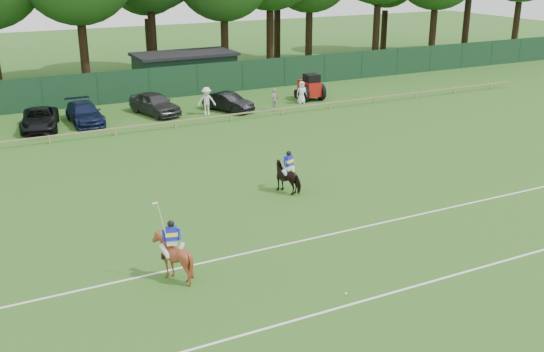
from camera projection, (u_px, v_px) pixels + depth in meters
ground at (294, 231)px, 26.44m from camera, size 160.00×160.00×0.00m
horse_dark at (289, 177)px, 30.60m from camera, size 1.42×1.88×1.44m
horse_chestnut at (173, 257)px, 22.31m from camera, size 1.71×1.82×1.67m
suv_black at (40, 119)px, 41.48m from camera, size 3.14×5.21×1.35m
sedan_navy at (85, 113)px, 42.93m from camera, size 2.01×4.85×1.40m
hatch_grey at (155, 103)px, 45.25m from camera, size 3.04×5.00×1.59m
estate_black at (228, 102)px, 46.32m from camera, size 2.92×4.23×1.32m
spectator_left at (207, 101)px, 45.13m from camera, size 1.43×1.06×1.98m
spectator_mid at (274, 100)px, 46.27m from camera, size 1.03×0.85×1.64m
spectator_right at (302, 92)px, 48.53m from camera, size 0.91×0.66×1.71m
rider_dark at (289, 164)px, 30.36m from camera, size 0.90×0.58×1.41m
rider_chestnut at (172, 238)px, 22.05m from camera, size 0.93×0.71×2.05m
polo_ball at (346, 294)px, 21.47m from camera, size 0.09×0.09×0.09m
pitch_lines at (340, 265)px, 23.50m from camera, size 60.00×5.10×0.01m
pitch_rail at (161, 123)px, 41.42m from camera, size 62.10×0.10×0.50m
perimeter_fence at (124, 86)px, 48.72m from camera, size 92.08×0.08×2.50m
utility_shed at (185, 70)px, 53.71m from camera, size 8.40×4.40×3.04m
tree_row at (124, 82)px, 56.71m from camera, size 96.00×12.00×21.00m
tractor at (310, 87)px, 49.75m from camera, size 1.78×2.52×2.05m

